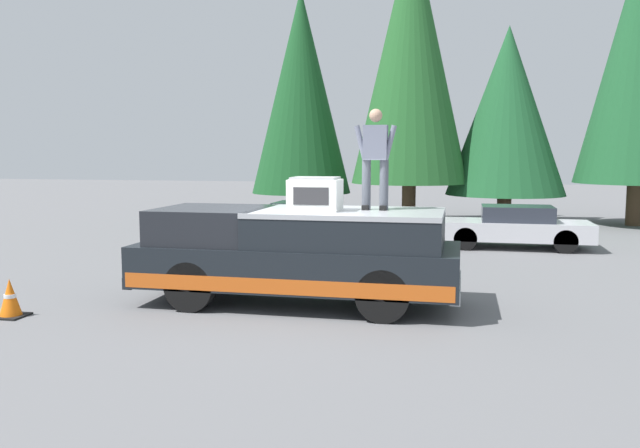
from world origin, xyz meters
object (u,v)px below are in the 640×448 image
(pickup_truck, at_px, (297,254))
(person_on_truck_bed, at_px, (375,156))
(parked_car_silver, at_px, (514,227))
(parked_car_black, at_px, (305,222))
(compressor_unit, at_px, (315,194))
(traffic_cone, at_px, (10,299))

(pickup_truck, bearing_deg, person_on_truck_bed, -80.58)
(parked_car_silver, distance_m, parked_car_black, 5.92)
(pickup_truck, xyz_separation_m, compressor_unit, (-0.13, -0.35, 1.05))
(parked_car_silver, distance_m, traffic_cone, 12.70)
(parked_car_black, height_order, traffic_cone, parked_car_black)
(pickup_truck, relative_size, traffic_cone, 8.94)
(parked_car_silver, bearing_deg, traffic_cone, 138.45)
(person_on_truck_bed, xyz_separation_m, traffic_cone, (-2.05, 5.57, -2.26))
(traffic_cone, bearing_deg, person_on_truck_bed, -69.77)
(pickup_truck, height_order, compressor_unit, compressor_unit)
(person_on_truck_bed, height_order, parked_car_black, person_on_truck_bed)
(pickup_truck, relative_size, compressor_unit, 6.60)
(person_on_truck_bed, xyz_separation_m, parked_car_silver, (7.45, -2.85, -1.97))
(parked_car_silver, bearing_deg, person_on_truck_bed, 159.05)
(compressor_unit, bearing_deg, parked_car_black, 15.09)
(person_on_truck_bed, relative_size, parked_car_black, 0.41)
(person_on_truck_bed, xyz_separation_m, parked_car_black, (7.47, 3.07, -1.97))
(compressor_unit, xyz_separation_m, traffic_cone, (-1.70, 4.61, -1.64))
(parked_car_black, bearing_deg, pickup_truck, -167.13)
(pickup_truck, relative_size, person_on_truck_bed, 3.28)
(compressor_unit, bearing_deg, pickup_truck, 69.74)
(parked_car_silver, relative_size, parked_car_black, 1.00)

